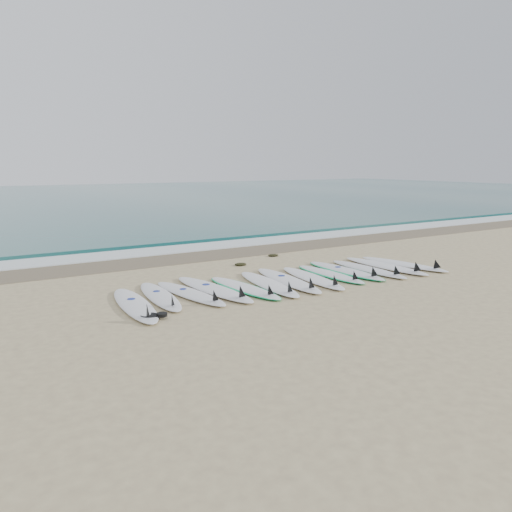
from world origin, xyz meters
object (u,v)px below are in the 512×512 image
surfboard_0 (135,305)px  leash_coil (152,317)px  surfboard_6 (289,280)px  surfboard_12 (405,264)px

surfboard_0 → leash_coil: bearing=-83.0°
surfboard_0 → surfboard_6: surfboard_6 is taller
surfboard_6 → surfboard_0: bearing=-172.1°
surfboard_0 → surfboard_12: bearing=5.3°
surfboard_6 → surfboard_12: 3.85m
surfboard_0 → surfboard_12: surfboard_0 is taller
surfboard_6 → surfboard_12: size_ratio=1.06×
leash_coil → surfboard_12: bearing=6.7°
surfboard_0 → surfboard_6: size_ratio=0.96×
surfboard_6 → surfboard_12: bearing=4.5°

